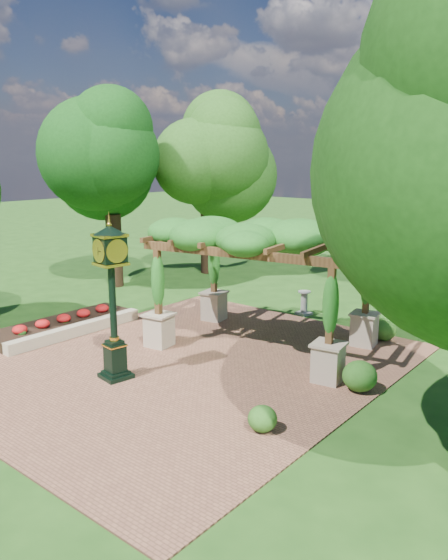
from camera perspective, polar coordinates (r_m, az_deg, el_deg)
The scene contains 13 objects.
ground at distance 14.97m, azimuth -6.18°, elevation -9.88°, with size 120.00×120.00×0.00m, color #1E4714.
brick_plaza at distance 15.62m, azimuth -3.54°, elevation -8.76°, with size 10.00×12.00×0.04m, color brown.
border_wall at distance 18.56m, azimuth -15.13°, elevation -5.11°, with size 0.35×5.00×0.40m, color #C6B793.
flower_bed at distance 19.28m, azimuth -16.69°, elevation -4.61°, with size 1.50×5.00×0.36m, color red.
pedestal_clock at distance 14.18m, azimuth -11.63°, elevation -0.84°, with size 0.93×0.93×4.12m.
pergola at distance 16.29m, azimuth 4.13°, elevation 3.90°, with size 6.84×4.89×3.96m.
sundial at distance 20.54m, azimuth 8.37°, elevation -2.53°, with size 0.60×0.60×0.90m.
shrub_front at distance 11.92m, azimuth 4.04°, elevation -14.26°, with size 0.63×0.63×0.57m, color #275919.
shrub_mid at distance 14.13m, azimuth 14.00°, elevation -9.72°, with size 0.86×0.86×0.77m, color #255618.
shrub_back at distance 18.11m, azimuth 16.37°, elevation -4.97°, with size 0.79×0.79×0.71m, color #2C5D1B.
tree_west_near at distance 24.81m, azimuth -11.79°, elevation 12.55°, with size 4.51×4.51×8.45m.
tree_west_far at distance 27.31m, azimuth -1.74°, elevation 13.18°, with size 4.34×4.34×8.75m.
tree_north at distance 24.61m, azimuth 18.96°, elevation 9.76°, with size 3.44×3.44×6.98m.
Camera 1 is at (9.96, -9.61, 5.70)m, focal length 35.00 mm.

